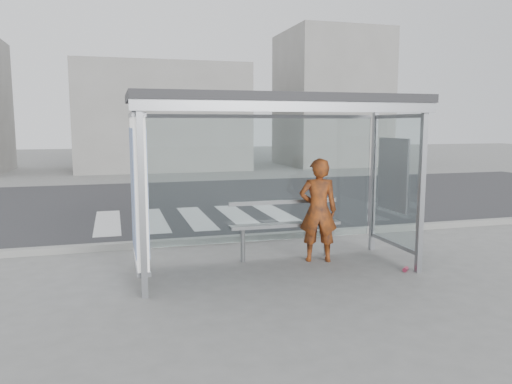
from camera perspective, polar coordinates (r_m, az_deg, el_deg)
ground at (r=7.68m, az=2.34°, el=-8.87°), size 80.00×80.00×0.00m
road at (r=14.34m, az=-6.48°, el=-1.06°), size 30.00×10.00×0.01m
curb at (r=9.48m, az=-1.38°, el=-5.27°), size 30.00×0.18×0.12m
crosswalk at (r=11.83m, az=-6.86°, el=-2.97°), size 4.55×3.00×0.00m
bus_shelter at (r=7.31m, az=-0.51°, el=6.08°), size 4.25×1.65×2.62m
building_center at (r=25.09m, az=-10.79°, el=8.35°), size 8.00×5.00×5.00m
building_right at (r=27.46m, az=8.52°, el=10.43°), size 5.00×5.00×7.00m
person at (r=8.04m, az=7.12°, el=-2.07°), size 0.70×0.55×1.67m
bench at (r=8.19m, az=3.37°, el=-3.73°), size 1.86×0.23×0.96m
soda_can at (r=7.92m, az=16.71°, el=-8.45°), size 0.13×0.13×0.07m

